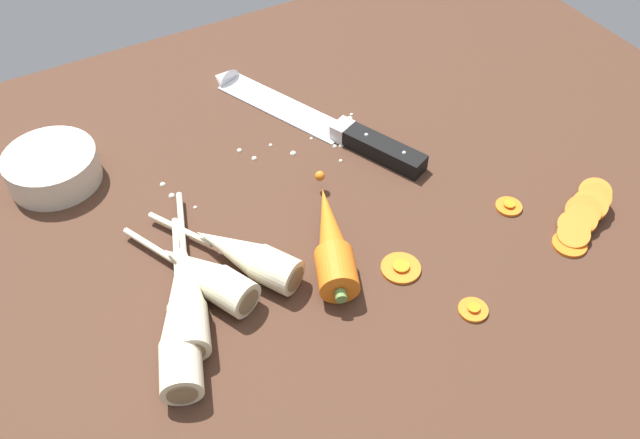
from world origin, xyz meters
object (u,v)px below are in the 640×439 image
whole_carrot (331,241)px  parsnip_back (245,255)px  prep_bowl (52,167)px  carrot_slice_stray_near (473,309)px  parsnip_mid_left (179,327)px  parsnip_mid_right (186,292)px  carrot_slice_stack (583,216)px  carrot_slice_stray_far (401,267)px  chefs_knife (307,116)px  carrot_slice_stray_mid (509,206)px  parsnip_front (205,275)px

whole_carrot → parsnip_back: bearing=162.4°
prep_bowl → carrot_slice_stray_near: bearing=-51.7°
parsnip_mid_left → parsnip_mid_right: 4.32cm
carrot_slice_stack → whole_carrot: bearing=159.7°
carrot_slice_stack → carrot_slice_stray_far: carrot_slice_stack is taller
chefs_knife → whole_carrot: (-8.96, -21.91, 1.45)cm
carrot_slice_stray_near → carrot_slice_stray_far: bearing=112.2°
parsnip_back → prep_bowl: size_ratio=1.64×
carrot_slice_stray_far → parsnip_back: bearing=149.6°
parsnip_mid_right → carrot_slice_stray_mid: bearing=-8.1°
carrot_slice_stack → carrot_slice_stray_mid: (-5.47, 5.97, -0.85)cm
chefs_knife → whole_carrot: size_ratio=1.88×
carrot_slice_stray_near → prep_bowl: size_ratio=0.28×
prep_bowl → parsnip_mid_right: bearing=-74.5°
carrot_slice_stray_near → carrot_slice_stray_far: 8.84cm
whole_carrot → prep_bowl: size_ratio=1.61×
chefs_knife → carrot_slice_stack: carrot_slice_stack is taller
prep_bowl → parsnip_back: bearing=-59.1°
whole_carrot → carrot_slice_stray_near: 16.41cm
carrot_slice_stack → carrot_slice_stray_far: 22.13cm
chefs_knife → prep_bowl: 32.50cm
parsnip_back → prep_bowl: (-14.23, 23.75, 0.17)cm
carrot_slice_stray_mid → parsnip_front: bearing=169.8°
chefs_knife → parsnip_front: bearing=-139.1°
carrot_slice_stack → carrot_slice_stray_mid: 8.15cm
parsnip_front → parsnip_mid_left: (-4.72, -4.72, -0.00)cm
carrot_slice_stray_mid → carrot_slice_stray_far: 16.27cm
carrot_slice_stray_near → carrot_slice_stray_far: size_ratio=0.71×
parsnip_mid_left → carrot_slice_stray_far: (23.76, -3.20, -1.62)cm
parsnip_back → carrot_slice_stray_near: 24.32cm
parsnip_mid_right → carrot_slice_stray_far: bearing=-17.8°
parsnip_mid_right → parsnip_back: 7.37cm
parsnip_mid_left → carrot_slice_stray_far: parsnip_mid_left is taller
whole_carrot → parsnip_mid_right: 16.21cm
carrot_slice_stray_near → whole_carrot: bearing=122.5°
chefs_knife → parsnip_front: size_ratio=1.93×
prep_bowl → carrot_slice_stack: bearing=-36.1°
chefs_knife → carrot_slice_stray_far: chefs_knife is taller
parsnip_mid_left → prep_bowl: 29.37cm
whole_carrot → parsnip_front: bearing=170.3°
parsnip_mid_right → parsnip_back: size_ratio=1.23×
carrot_slice_stray_mid → carrot_slice_stray_far: size_ratio=0.72×
parsnip_back → carrot_slice_stray_near: bearing=-43.2°
whole_carrot → parsnip_back: whole_carrot is taller
parsnip_front → carrot_slice_stack: parsnip_front is taller
chefs_knife → parsnip_mid_left: 36.56cm
parsnip_front → parsnip_back: size_ratio=0.95×
parsnip_mid_right → carrot_slice_stack: (43.25, -11.35, -0.77)cm
carrot_slice_stack → carrot_slice_stray_mid: size_ratio=3.36×
carrot_slice_stray_far → parsnip_mid_left: bearing=172.3°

